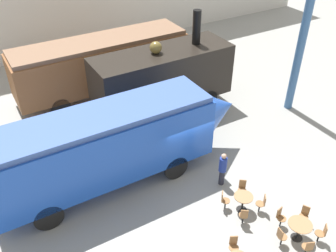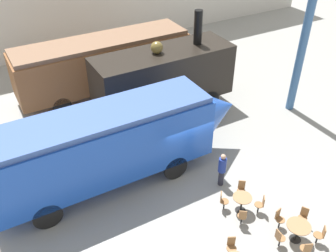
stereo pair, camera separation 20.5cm
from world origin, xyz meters
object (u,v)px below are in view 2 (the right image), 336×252
(streamlined_locomotive, at_px, (120,139))
(visitor_person, at_px, (222,169))
(cafe_table_far, at_px, (298,229))
(passenger_coach_wooden, at_px, (103,61))
(cafe_table_near, at_px, (242,200))
(steam_locomotive, at_px, (164,76))
(cafe_chair_0, at_px, (241,188))

(streamlined_locomotive, height_order, visitor_person, streamlined_locomotive)
(cafe_table_far, bearing_deg, passenger_coach_wooden, 97.94)
(passenger_coach_wooden, relative_size, cafe_table_near, 13.44)
(steam_locomotive, relative_size, cafe_table_near, 9.93)
(passenger_coach_wooden, height_order, visitor_person, passenger_coach_wooden)
(passenger_coach_wooden, xyz_separation_m, cafe_table_near, (1.07, -11.89, -1.46))
(passenger_coach_wooden, bearing_deg, cafe_table_far, -82.06)
(cafe_chair_0, bearing_deg, passenger_coach_wooden, -134.91)
(steam_locomotive, xyz_separation_m, cafe_table_near, (-0.99, -8.22, -1.63))
(cafe_chair_0, distance_m, visitor_person, 1.16)
(steam_locomotive, height_order, cafe_table_near, steam_locomotive)
(cafe_table_far, distance_m, visitor_person, 3.88)
(passenger_coach_wooden, height_order, steam_locomotive, steam_locomotive)
(passenger_coach_wooden, xyz_separation_m, cafe_table_far, (1.96, -14.04, -1.43))
(passenger_coach_wooden, bearing_deg, streamlined_locomotive, -106.36)
(steam_locomotive, distance_m, visitor_person, 6.73)
(passenger_coach_wooden, height_order, cafe_table_near, passenger_coach_wooden)
(passenger_coach_wooden, distance_m, cafe_table_far, 14.24)
(steam_locomotive, bearing_deg, cafe_table_far, -90.57)
(cafe_table_near, distance_m, cafe_chair_0, 0.76)
(steam_locomotive, bearing_deg, passenger_coach_wooden, 119.29)
(cafe_table_near, distance_m, visitor_person, 1.71)
(steam_locomotive, distance_m, cafe_chair_0, 7.82)
(passenger_coach_wooden, bearing_deg, cafe_table_near, -84.86)
(passenger_coach_wooden, height_order, cafe_chair_0, passenger_coach_wooden)
(cafe_table_far, distance_m, cafe_chair_0, 2.78)
(cafe_chair_0, bearing_deg, streamlined_locomotive, -95.84)
(passenger_coach_wooden, height_order, cafe_table_far, passenger_coach_wooden)
(cafe_chair_0, bearing_deg, cafe_table_far, 46.28)
(cafe_table_far, relative_size, visitor_person, 0.53)
(streamlined_locomotive, xyz_separation_m, cafe_chair_0, (3.80, -3.57, -1.66))
(steam_locomotive, distance_m, cafe_table_near, 8.44)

